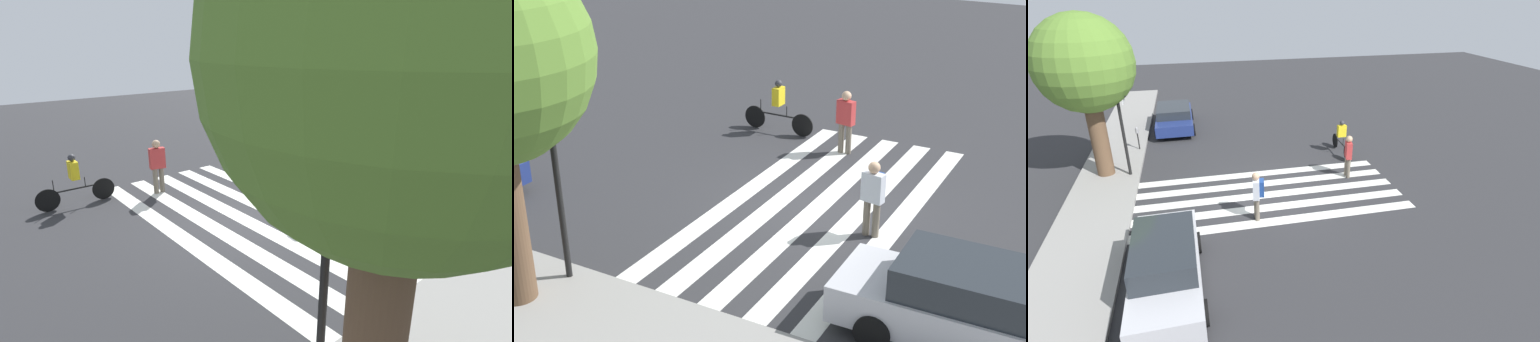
{
  "view_description": "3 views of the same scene",
  "coord_description": "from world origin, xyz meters",
  "views": [
    {
      "loc": [
        6.47,
        8.29,
        4.82
      ],
      "look_at": [
        -0.86,
        -0.43,
        1.16
      ],
      "focal_mm": 28.0,
      "sensor_mm": 36.0,
      "label": 1
    },
    {
      "loc": [
        -6.31,
        14.02,
        7.51
      ],
      "look_at": [
        1.0,
        0.62,
        0.95
      ],
      "focal_mm": 50.0,
      "sensor_mm": 36.0,
      "label": 2
    },
    {
      "loc": [
        -13.35,
        2.61,
        7.37
      ],
      "look_at": [
        -1.08,
        -0.31,
        1.47
      ],
      "focal_mm": 28.0,
      "sensor_mm": 36.0,
      "label": 3
    }
  ],
  "objects": [
    {
      "name": "ground_plane",
      "position": [
        0.0,
        0.0,
        0.0
      ],
      "size": [
        60.0,
        60.0,
        0.0
      ],
      "primitive_type": "plane",
      "color": "#2D2D30"
    },
    {
      "name": "crosswalk_stripes",
      "position": [
        -0.0,
        0.0,
        0.0
      ],
      "size": [
        4.38,
        10.0,
        0.01
      ],
      "color": "silver",
      "rests_on": "ground_plane"
    },
    {
      "name": "traffic_light",
      "position": [
        2.86,
        5.26,
        3.14
      ],
      "size": [
        0.6,
        0.5,
        4.49
      ],
      "color": "black",
      "rests_on": "ground_plane"
    },
    {
      "name": "pedestrian_adult_blue_shirt",
      "position": [
        0.84,
        -3.5,
        1.03
      ],
      "size": [
        0.54,
        0.33,
        1.82
      ],
      "rotation": [
        0.0,
        0.0,
        -0.21
      ],
      "color": "#6B6051",
      "rests_on": "ground_plane"
    },
    {
      "name": "pedestrian_adult_tall_backpack",
      "position": [
        -1.6,
        0.73,
        1.03
      ],
      "size": [
        0.52,
        0.46,
        1.76
      ],
      "rotation": [
        0.0,
        0.0,
        -0.17
      ],
      "color": "#6B6051",
      "rests_on": "ground_plane"
    },
    {
      "name": "cyclist_mid_street",
      "position": [
        3.3,
        -4.14,
        0.87
      ],
      "size": [
        2.35,
        0.41,
        1.64
      ],
      "rotation": [
        0.0,
        0.0,
        -0.02
      ],
      "color": "black",
      "rests_on": "ground_plane"
    },
    {
      "name": "car_parked_silver_sedan",
      "position": [
        -4.54,
        3.66,
        0.78
      ],
      "size": [
        4.76,
        1.93,
        1.55
      ],
      "rotation": [
        0.0,
        0.0,
        0.02
      ],
      "color": "#B7B7BC",
      "rests_on": "ground_plane"
    }
  ]
}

